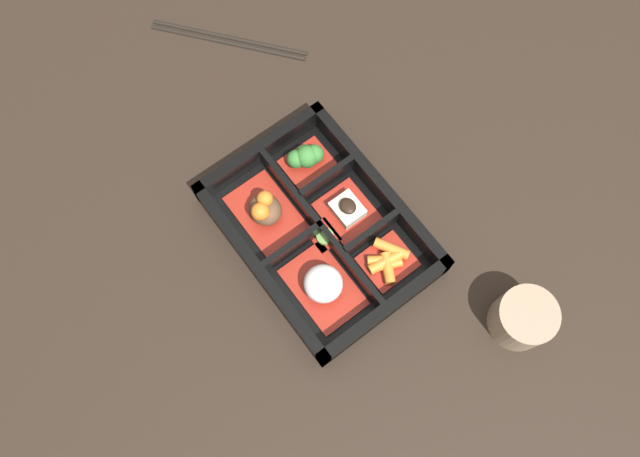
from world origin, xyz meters
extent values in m
plane|color=black|center=(0.00, 0.00, 0.00)|extent=(3.00, 3.00, 0.00)
cube|color=black|center=(0.00, 0.00, 0.01)|extent=(0.28, 0.21, 0.01)
cube|color=black|center=(0.00, -0.10, 0.02)|extent=(0.28, 0.01, 0.05)
cube|color=black|center=(0.00, 0.10, 0.02)|extent=(0.28, 0.01, 0.05)
cube|color=black|center=(-0.14, 0.00, 0.02)|extent=(0.01, 0.21, 0.05)
cube|color=black|center=(0.14, 0.00, 0.02)|extent=(0.01, 0.21, 0.05)
cube|color=black|center=(0.00, 0.00, 0.02)|extent=(0.26, 0.01, 0.05)
cube|color=black|center=(-0.05, -0.05, 0.02)|extent=(0.01, 0.09, 0.05)
cube|color=black|center=(0.05, -0.05, 0.02)|extent=(0.01, 0.09, 0.05)
cube|color=black|center=(0.00, 0.04, 0.02)|extent=(0.01, 0.09, 0.05)
cube|color=maroon|center=(-0.06, 0.04, 0.01)|extent=(0.11, 0.07, 0.01)
ellipsoid|color=silver|center=(-0.06, 0.04, 0.03)|extent=(0.05, 0.05, 0.04)
cube|color=maroon|center=(0.06, 0.04, 0.01)|extent=(0.11, 0.07, 0.01)
ellipsoid|color=brown|center=(0.06, 0.04, 0.03)|extent=(0.05, 0.04, 0.03)
sphere|color=orange|center=(0.07, 0.04, 0.05)|extent=(0.02, 0.02, 0.02)
sphere|color=orange|center=(0.05, 0.05, 0.05)|extent=(0.02, 0.02, 0.02)
sphere|color=orange|center=(0.06, 0.05, 0.05)|extent=(0.02, 0.02, 0.02)
cube|color=maroon|center=(-0.09, -0.05, 0.01)|extent=(0.06, 0.07, 0.01)
cylinder|color=orange|center=(-0.08, -0.06, 0.02)|extent=(0.05, 0.04, 0.01)
cylinder|color=orange|center=(-0.09, -0.04, 0.02)|extent=(0.03, 0.04, 0.01)
cylinder|color=orange|center=(-0.08, -0.04, 0.02)|extent=(0.03, 0.03, 0.01)
cylinder|color=orange|center=(-0.09, -0.04, 0.02)|extent=(0.02, 0.05, 0.01)
cylinder|color=orange|center=(-0.09, -0.04, 0.02)|extent=(0.04, 0.03, 0.01)
cube|color=maroon|center=(0.00, -0.05, 0.01)|extent=(0.07, 0.07, 0.01)
cube|color=beige|center=(0.00, -0.05, 0.02)|extent=(0.04, 0.04, 0.02)
ellipsoid|color=black|center=(0.00, -0.05, 0.04)|extent=(0.02, 0.02, 0.01)
cube|color=maroon|center=(0.09, -0.05, 0.01)|extent=(0.06, 0.07, 0.01)
sphere|color=#387A33|center=(0.10, -0.05, 0.03)|extent=(0.02, 0.02, 0.02)
sphere|color=#387A33|center=(0.09, -0.05, 0.03)|extent=(0.03, 0.03, 0.03)
sphere|color=#387A33|center=(0.09, -0.06, 0.03)|extent=(0.03, 0.03, 0.03)
sphere|color=#387A33|center=(0.10, -0.05, 0.03)|extent=(0.03, 0.03, 0.03)
sphere|color=#387A33|center=(0.09, -0.05, 0.03)|extent=(0.02, 0.02, 0.02)
sphere|color=#387A33|center=(0.10, -0.03, 0.03)|extent=(0.03, 0.03, 0.03)
cube|color=maroon|center=(-0.01, 0.00, 0.01)|extent=(0.04, 0.03, 0.01)
cylinder|color=#75A84C|center=(-0.01, 0.00, 0.02)|extent=(0.02, 0.02, 0.01)
cylinder|color=#75A84C|center=(-0.01, 0.00, 0.02)|extent=(0.02, 0.02, 0.00)
cylinder|color=gray|center=(-0.25, -0.13, 0.03)|extent=(0.07, 0.07, 0.06)
cylinder|color=#597A38|center=(-0.25, -0.13, 0.06)|extent=(0.06, 0.06, 0.01)
cylinder|color=black|center=(0.32, -0.07, 0.00)|extent=(0.19, 0.16, 0.01)
cylinder|color=black|center=(0.33, -0.08, 0.00)|extent=(0.19, 0.16, 0.01)
camera|label=1|loc=(-0.20, 0.15, 0.80)|focal=35.00mm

